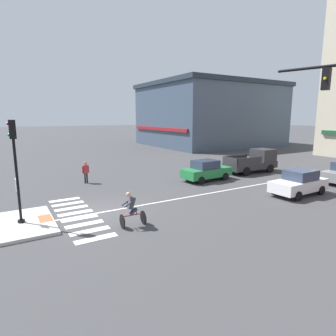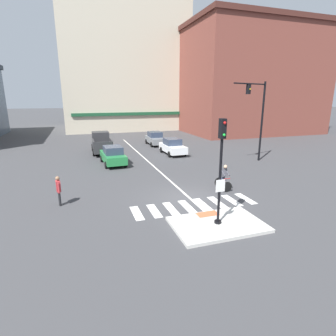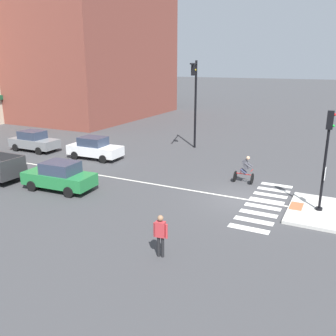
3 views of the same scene
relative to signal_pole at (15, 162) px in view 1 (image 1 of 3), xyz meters
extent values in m
plane|color=#3D3D3F|center=(0.00, 3.69, -3.02)|extent=(300.00, 300.00, 0.00)
cube|color=beige|center=(0.00, 0.01, -2.94)|extent=(4.17, 2.77, 0.15)
cube|color=#DB5B38|center=(0.00, 1.04, -2.86)|extent=(1.10, 0.60, 0.01)
cylinder|color=black|center=(0.00, 0.01, -2.81)|extent=(0.32, 0.32, 0.12)
cylinder|color=black|center=(0.00, 0.01, -0.85)|extent=(0.12, 0.12, 3.81)
cube|color=white|center=(0.00, -0.07, -1.04)|extent=(0.44, 0.03, 0.56)
cube|color=black|center=(0.00, 0.01, 1.48)|extent=(0.24, 0.28, 0.84)
sphere|color=red|center=(0.00, -0.15, 1.73)|extent=(0.12, 0.12, 0.12)
sphere|color=green|center=(0.00, -0.15, 1.23)|extent=(0.12, 0.12, 0.12)
cube|color=silver|center=(-3.25, 2.58, -3.01)|extent=(0.44, 1.80, 0.01)
cube|color=silver|center=(-2.32, 2.58, -3.01)|extent=(0.44, 1.80, 0.01)
cube|color=silver|center=(-1.39, 2.58, -3.01)|extent=(0.44, 1.80, 0.01)
cube|color=silver|center=(-0.46, 2.58, -3.01)|extent=(0.44, 1.80, 0.01)
cube|color=silver|center=(0.46, 2.58, -3.01)|extent=(0.44, 1.80, 0.01)
cube|color=silver|center=(1.39, 2.58, -3.01)|extent=(0.44, 1.80, 0.01)
cube|color=silver|center=(2.32, 2.58, -3.01)|extent=(0.44, 1.80, 0.01)
cube|color=silver|center=(3.25, 2.58, -3.01)|extent=(0.44, 1.80, 0.01)
cube|color=silver|center=(0.16, 13.69, -3.01)|extent=(0.14, 28.00, 0.01)
cylinder|color=black|center=(8.25, 10.14, 3.86)|extent=(3.87, 1.24, 0.11)
cube|color=black|center=(8.06, 10.08, 3.41)|extent=(0.33, 0.36, 0.80)
sphere|color=gold|center=(8.10, 9.92, 3.41)|extent=(0.12, 0.12, 0.12)
cube|color=#3D4C60|center=(-26.28, 32.67, 2.05)|extent=(18.42, 20.93, 10.13)
cube|color=#242D3A|center=(-26.28, 32.67, 7.46)|extent=(18.97, 21.56, 0.70)
cube|color=maroon|center=(-26.28, 22.06, 0.08)|extent=(16.58, 0.30, 0.50)
cylinder|color=black|center=(2.40, 20.70, -2.72)|extent=(0.18, 0.60, 0.60)
cube|color=#237A3D|center=(-3.05, 13.52, -2.37)|extent=(1.94, 4.19, 0.70)
cube|color=#2D384C|center=(-3.05, 13.37, -1.70)|extent=(1.59, 1.98, 0.64)
cylinder|color=black|center=(-3.96, 14.73, -2.72)|extent=(0.22, 0.61, 0.60)
cylinder|color=black|center=(-2.30, 14.83, -2.72)|extent=(0.22, 0.61, 0.60)
cylinder|color=black|center=(-3.81, 12.20, -2.72)|extent=(0.22, 0.61, 0.60)
cylinder|color=black|center=(-2.15, 12.30, -2.72)|extent=(0.22, 0.61, 0.60)
cube|color=white|center=(3.42, 15.97, -2.37)|extent=(1.80, 4.14, 0.70)
cube|color=#2D384C|center=(3.41, 16.12, -1.70)|extent=(1.53, 1.93, 0.64)
cylinder|color=black|center=(4.28, 14.72, -2.72)|extent=(0.19, 0.60, 0.60)
cylinder|color=black|center=(2.61, 14.68, -2.72)|extent=(0.19, 0.60, 0.60)
cylinder|color=black|center=(4.22, 17.26, -2.72)|extent=(0.19, 0.60, 0.60)
cylinder|color=black|center=(2.55, 17.22, -2.72)|extent=(0.19, 0.60, 0.60)
cube|color=#2D2D30|center=(-3.53, 19.00, -2.34)|extent=(1.99, 5.13, 0.60)
cube|color=#2D2D30|center=(-3.50, 20.60, -1.49)|extent=(1.83, 1.73, 1.10)
cube|color=#2D384C|center=(-3.48, 21.42, -1.41)|extent=(1.62, 0.11, 0.60)
cube|color=#2D2D30|center=(-4.44, 17.99, -1.74)|extent=(0.17, 2.81, 0.60)
cube|color=#2D2D30|center=(-2.66, 17.96, -1.74)|extent=(0.17, 2.81, 0.60)
cube|color=#2D2D30|center=(-3.57, 16.50, -1.74)|extent=(1.80, 0.13, 0.60)
cylinder|color=black|center=(-4.41, 20.59, -2.64)|extent=(0.25, 0.76, 0.76)
cylinder|color=black|center=(-2.59, 20.56, -2.64)|extent=(0.25, 0.76, 0.76)
cylinder|color=black|center=(-4.46, 17.61, -2.64)|extent=(0.25, 0.76, 0.76)
cylinder|color=black|center=(-2.64, 17.58, -2.64)|extent=(0.25, 0.76, 0.76)
cylinder|color=black|center=(2.79, 3.95, -2.69)|extent=(0.66, 0.06, 0.66)
cylinder|color=black|center=(2.83, 5.00, -2.69)|extent=(0.66, 0.06, 0.66)
cylinder|color=#B21E1E|center=(2.81, 4.48, -2.47)|extent=(0.08, 0.89, 0.05)
cylinder|color=#B21E1E|center=(2.82, 4.66, -2.29)|extent=(0.04, 0.04, 0.30)
cylinder|color=#B21E1E|center=(2.80, 4.00, -2.17)|extent=(0.44, 0.05, 0.04)
cylinder|color=#2D334C|center=(2.89, 4.49, -2.29)|extent=(0.13, 0.40, 0.33)
cylinder|color=#2D334C|center=(2.73, 4.50, -2.29)|extent=(0.13, 0.40, 0.33)
cube|color=#3F3F47|center=(2.81, 4.40, -1.86)|extent=(0.35, 0.39, 0.60)
sphere|color=tan|center=(2.80, 4.28, -1.45)|extent=(0.22, 0.22, 0.22)
cylinder|color=#3F3F47|center=(2.96, 4.21, -1.86)|extent=(0.09, 0.46, 0.31)
cylinder|color=#3F3F47|center=(2.64, 4.22, -1.86)|extent=(0.09, 0.46, 0.31)
cylinder|color=black|center=(-7.03, 4.85, -2.61)|extent=(0.12, 0.12, 0.82)
cylinder|color=black|center=(-7.05, 5.01, -2.61)|extent=(0.12, 0.12, 0.82)
cube|color=#B73338|center=(-7.04, 4.93, -1.90)|extent=(0.27, 0.39, 0.60)
cylinder|color=#B73338|center=(-7.01, 4.70, -1.95)|extent=(0.09, 0.09, 0.56)
cylinder|color=#B73338|center=(-7.08, 5.16, -1.95)|extent=(0.09, 0.09, 0.56)
sphere|color=#936B4C|center=(-7.04, 4.93, -1.46)|extent=(0.22, 0.22, 0.22)
camera|label=1|loc=(14.32, -0.52, 2.03)|focal=30.03mm
camera|label=2|loc=(-5.75, -10.00, 2.74)|focal=28.67mm
camera|label=3|loc=(-17.68, -0.71, 3.97)|focal=38.64mm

